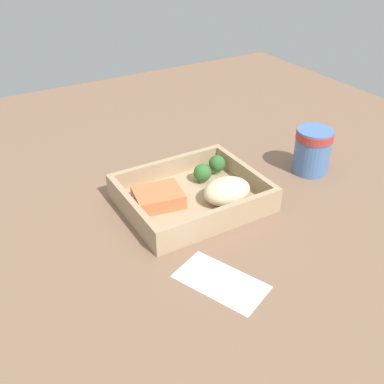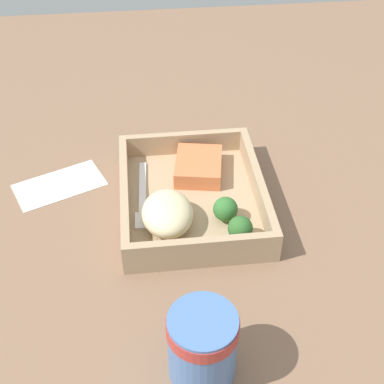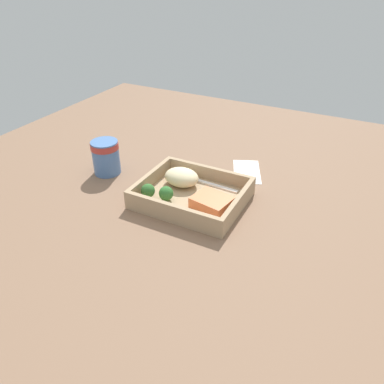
{
  "view_description": "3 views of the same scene",
  "coord_description": "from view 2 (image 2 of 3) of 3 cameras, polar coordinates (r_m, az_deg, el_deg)",
  "views": [
    {
      "loc": [
        -37.58,
        -63.51,
        49.83
      ],
      "look_at": [
        0.0,
        0.0,
        2.7
      ],
      "focal_mm": 42.0,
      "sensor_mm": 36.0,
      "label": 1
    },
    {
      "loc": [
        62.62,
        -7.12,
        56.75
      ],
      "look_at": [
        0.0,
        0.0,
        2.7
      ],
      "focal_mm": 50.0,
      "sensor_mm": 36.0,
      "label": 2
    },
    {
      "loc": [
        -37.29,
        72.41,
        54.05
      ],
      "look_at": [
        0.0,
        0.0,
        2.7
      ],
      "focal_mm": 35.0,
      "sensor_mm": 36.0,
      "label": 3
    }
  ],
  "objects": [
    {
      "name": "takeout_tray",
      "position": [
        0.84,
        0.0,
        -1.08
      ],
      "size": [
        26.67,
        21.99,
        1.2
      ],
      "primitive_type": "cube",
      "color": "tan",
      "rests_on": "ground_plane"
    },
    {
      "name": "broccoli_floret_1",
      "position": [
        0.76,
        5.17,
        -3.93
      ],
      "size": [
        3.61,
        3.61,
        4.17
      ],
      "color": "#75965E",
      "rests_on": "takeout_tray"
    },
    {
      "name": "ground_plane",
      "position": [
        0.85,
        0.0,
        -1.88
      ],
      "size": [
        160.0,
        160.0,
        2.0
      ],
      "primitive_type": "cube",
      "color": "#7F5F48"
    },
    {
      "name": "salmon_fillet",
      "position": [
        0.88,
        0.7,
        2.75
      ],
      "size": [
        10.23,
        8.95,
        2.77
      ],
      "primitive_type": "cube",
      "rotation": [
        0.0,
        0.0,
        -0.18
      ],
      "color": "#DE7243",
      "rests_on": "takeout_tray"
    },
    {
      "name": "fork",
      "position": [
        0.84,
        -5.3,
        -0.69
      ],
      "size": [
        15.86,
        2.41,
        0.44
      ],
      "color": "white",
      "rests_on": "takeout_tray"
    },
    {
      "name": "tray_rim",
      "position": [
        0.83,
        0.0,
        0.22
      ],
      "size": [
        26.67,
        21.99,
        3.83
      ],
      "color": "tan",
      "rests_on": "takeout_tray"
    },
    {
      "name": "paper_cup",
      "position": [
        0.61,
        1.11,
        -15.87
      ],
      "size": [
        7.95,
        7.95,
        9.93
      ],
      "color": "#4B73B0",
      "rests_on": "ground_plane"
    },
    {
      "name": "receipt_slip",
      "position": [
        0.91,
        -13.96,
        0.77
      ],
      "size": [
        12.61,
        16.11,
        0.24
      ],
      "primitive_type": "cube",
      "rotation": [
        0.0,
        0.0,
        0.4
      ],
      "color": "white",
      "rests_on": "ground_plane"
    },
    {
      "name": "mashed_potatoes",
      "position": [
        0.78,
        -2.64,
        -2.29
      ],
      "size": [
        9.55,
        7.55,
        4.68
      ],
      "primitive_type": "ellipsoid",
      "color": "beige",
      "rests_on": "takeout_tray"
    },
    {
      "name": "broccoli_floret_2",
      "position": [
        0.79,
        3.59,
        -1.86
      ],
      "size": [
        3.71,
        3.71,
        3.95
      ],
      "color": "#769E51",
      "rests_on": "takeout_tray"
    }
  ]
}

